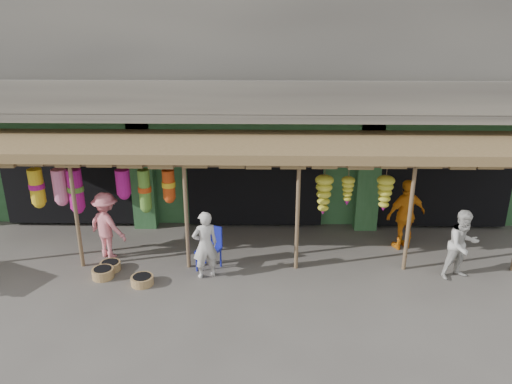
{
  "coord_description": "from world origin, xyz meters",
  "views": [
    {
      "loc": [
        0.27,
        -10.49,
        5.74
      ],
      "look_at": [
        0.05,
        1.0,
        1.43
      ],
      "focal_mm": 35.0,
      "sensor_mm": 36.0,
      "label": 1
    }
  ],
  "objects_px": {
    "blue_chair": "(210,245)",
    "person_vendor": "(406,215)",
    "person_right": "(462,245)",
    "person_front": "(205,245)",
    "person_shopper": "(107,225)"
  },
  "relations": [
    {
      "from": "person_right",
      "to": "person_vendor",
      "type": "xyz_separation_m",
      "value": [
        -0.87,
        1.45,
        0.1
      ]
    },
    {
      "from": "person_front",
      "to": "person_right",
      "type": "relative_size",
      "value": 0.98
    },
    {
      "from": "blue_chair",
      "to": "person_right",
      "type": "xyz_separation_m",
      "value": [
        5.6,
        -0.36,
        0.25
      ]
    },
    {
      "from": "person_front",
      "to": "person_shopper",
      "type": "bearing_deg",
      "value": -43.35
    },
    {
      "from": "blue_chair",
      "to": "person_right",
      "type": "bearing_deg",
      "value": 18.4
    },
    {
      "from": "person_front",
      "to": "person_right",
      "type": "bearing_deg",
      "value": 157.93
    },
    {
      "from": "person_right",
      "to": "person_shopper",
      "type": "distance_m",
      "value": 8.16
    },
    {
      "from": "person_shopper",
      "to": "person_right",
      "type": "bearing_deg",
      "value": -156.35
    },
    {
      "from": "blue_chair",
      "to": "person_right",
      "type": "distance_m",
      "value": 5.62
    },
    {
      "from": "person_right",
      "to": "person_front",
      "type": "bearing_deg",
      "value": 162.38
    },
    {
      "from": "person_right",
      "to": "person_vendor",
      "type": "bearing_deg",
      "value": 102.48
    },
    {
      "from": "person_vendor",
      "to": "person_shopper",
      "type": "distance_m",
      "value": 7.27
    },
    {
      "from": "person_vendor",
      "to": "person_shopper",
      "type": "xyz_separation_m",
      "value": [
        -7.25,
        -0.61,
        -0.08
      ]
    },
    {
      "from": "blue_chair",
      "to": "person_vendor",
      "type": "relative_size",
      "value": 0.56
    },
    {
      "from": "person_right",
      "to": "person_vendor",
      "type": "height_order",
      "value": "person_vendor"
    }
  ]
}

